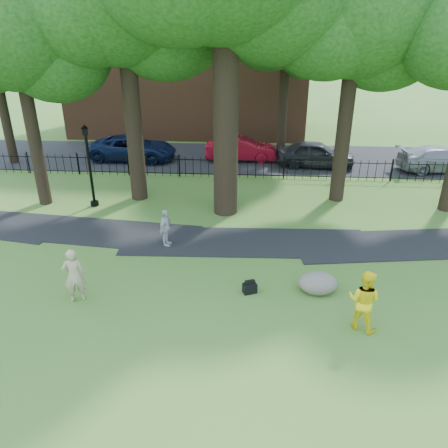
# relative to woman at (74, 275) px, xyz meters

# --- Properties ---
(ground) EXTENTS (120.00, 120.00, 0.00)m
(ground) POSITION_rel_woman_xyz_m (4.33, 0.53, -0.93)
(ground) COLOR #3E7027
(ground) RESTS_ON ground
(footpath) EXTENTS (36.07, 3.85, 0.03)m
(footpath) POSITION_rel_woman_xyz_m (5.33, 4.43, -0.93)
(footpath) COLOR black
(footpath) RESTS_ON ground
(street) EXTENTS (80.00, 7.00, 0.02)m
(street) POSITION_rel_woman_xyz_m (4.33, 16.53, -0.93)
(street) COLOR black
(street) RESTS_ON ground
(iron_fence) EXTENTS (44.00, 0.04, 1.20)m
(iron_fence) POSITION_rel_woman_xyz_m (4.33, 12.53, -0.33)
(iron_fence) COLOR black
(iron_fence) RESTS_ON ground
(brick_building) EXTENTS (18.00, 8.00, 12.00)m
(brick_building) POSITION_rel_woman_xyz_m (0.33, 24.53, 5.07)
(brick_building) COLOR brown
(brick_building) RESTS_ON ground
(tree_row) EXTENTS (26.82, 7.96, 12.42)m
(tree_row) POSITION_rel_woman_xyz_m (4.84, 8.93, 7.22)
(tree_row) COLOR black
(tree_row) RESTS_ON ground
(woman) EXTENTS (0.80, 0.69, 1.86)m
(woman) POSITION_rel_woman_xyz_m (0.00, 0.00, 0.00)
(woman) COLOR tan
(woman) RESTS_ON ground
(man) EXTENTS (1.17, 1.09, 1.91)m
(man) POSITION_rel_woman_xyz_m (8.85, -0.80, 0.03)
(man) COLOR yellow
(man) RESTS_ON ground
(pedestrian) EXTENTS (0.57, 0.97, 1.55)m
(pedestrian) POSITION_rel_woman_xyz_m (2.17, 3.95, -0.16)
(pedestrian) COLOR #BABABF
(pedestrian) RESTS_ON ground
(boulder) EXTENTS (1.37, 1.08, 0.75)m
(boulder) POSITION_rel_woman_xyz_m (7.83, 1.04, -0.55)
(boulder) COLOR #5C584D
(boulder) RESTS_ON ground
(lamppost) EXTENTS (0.39, 0.39, 3.96)m
(lamppost) POSITION_rel_woman_xyz_m (-2.14, 7.87, 1.01)
(lamppost) COLOR black
(lamppost) RESTS_ON ground
(backpack) EXTENTS (0.52, 0.42, 0.33)m
(backpack) POSITION_rel_woman_xyz_m (5.57, 0.81, -0.76)
(backpack) COLOR black
(backpack) RESTS_ON ground
(red_bag) EXTENTS (0.40, 0.27, 0.26)m
(red_bag) POSITION_rel_woman_xyz_m (7.58, 1.30, -0.80)
(red_bag) COLOR maroon
(red_bag) RESTS_ON ground
(red_sedan) EXTENTS (4.59, 1.68, 1.50)m
(red_sedan) POSITION_rel_woman_xyz_m (4.77, 16.01, -0.18)
(red_sedan) COLOR maroon
(red_sedan) RESTS_ON ground
(navy_van) EXTENTS (5.71, 2.90, 1.54)m
(navy_van) POSITION_rel_woman_xyz_m (-2.22, 15.67, -0.16)
(navy_van) COLOR #0B1738
(navy_van) RESTS_ON ground
(grey_car) EXTENTS (4.84, 2.27, 1.60)m
(grey_car) POSITION_rel_woman_xyz_m (9.39, 14.99, -0.13)
(grey_car) COLOR black
(grey_car) RESTS_ON ground
(silver_car) EXTENTS (5.25, 2.65, 1.46)m
(silver_car) POSITION_rel_woman_xyz_m (16.75, 14.64, -0.20)
(silver_car) COLOR #919599
(silver_car) RESTS_ON ground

